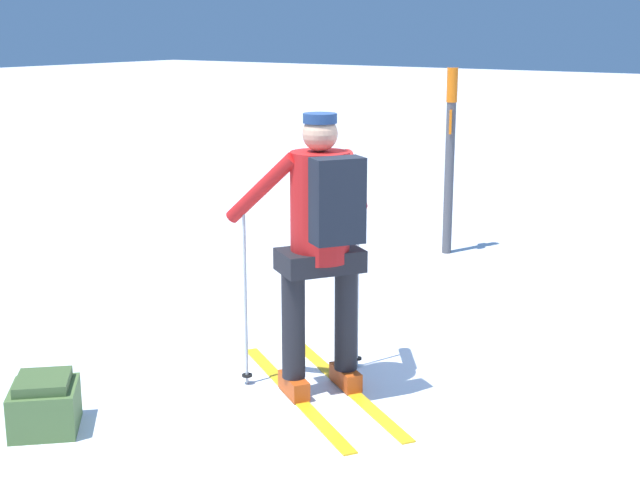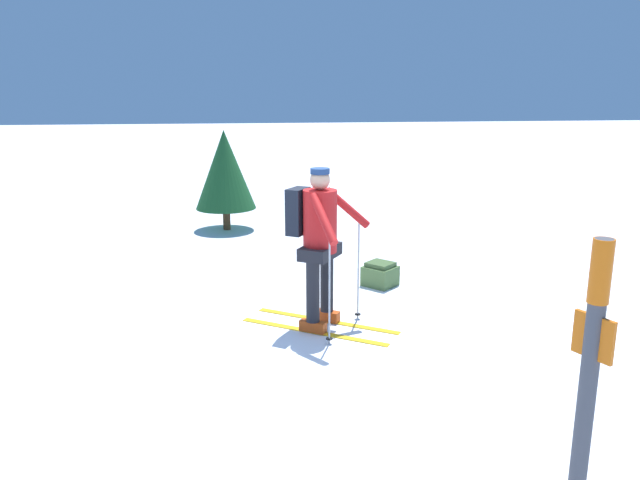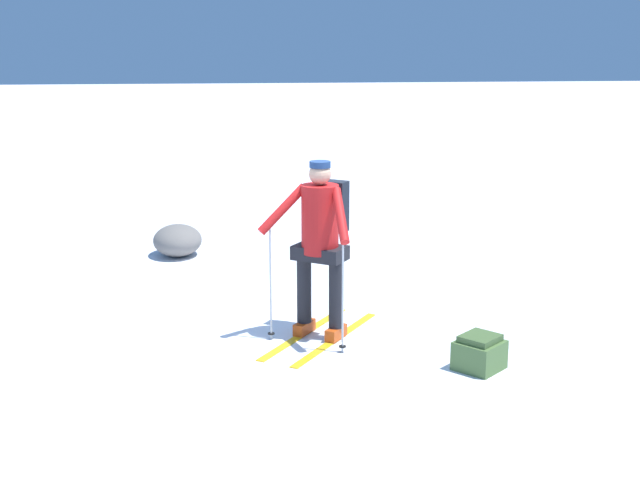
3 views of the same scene
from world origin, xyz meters
The scene contains 4 objects.
ground_plane centered at (0.00, 0.00, 0.00)m, with size 80.00×80.00×0.00m, color white.
skier centered at (0.24, 0.27, 1.06)m, with size 1.75×1.35×1.81m.
dropped_backpack centered at (1.27, 1.65, 0.16)m, with size 0.55×0.55×0.33m.
rock_boulder centered at (-3.21, -1.39, 0.22)m, with size 0.78×0.67×0.43m, color slate.
Camera 3 is at (8.86, -0.55, 3.12)m, focal length 50.00 mm.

